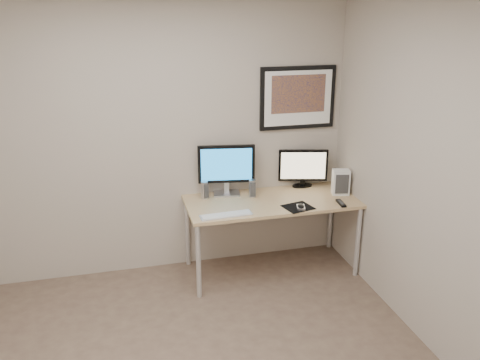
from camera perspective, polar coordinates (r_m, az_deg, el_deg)
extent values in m
plane|color=gray|center=(4.73, -9.27, 4.58)|extent=(3.60, 0.00, 3.60)
plane|color=gray|center=(3.79, 21.79, -0.26)|extent=(0.00, 3.40, 3.40)
cube|color=#916546|center=(4.77, 3.56, -2.44)|extent=(1.60, 0.70, 0.03)
cylinder|color=silver|center=(4.49, -4.68, -9.10)|extent=(0.04, 0.04, 0.70)
cylinder|color=silver|center=(5.04, -5.92, -5.83)|extent=(0.04, 0.04, 0.70)
cylinder|color=silver|center=(4.94, 13.08, -6.80)|extent=(0.04, 0.04, 0.70)
cylinder|color=silver|center=(5.44, 10.13, -4.07)|extent=(0.04, 0.04, 0.70)
cube|color=black|center=(4.94, 6.49, 9.15)|extent=(0.75, 0.03, 0.60)
cube|color=silver|center=(4.93, 6.56, 9.12)|extent=(0.67, 0.00, 0.52)
cube|color=#C6731B|center=(4.92, 6.59, 9.57)|extent=(0.54, 0.00, 0.36)
cube|color=#AFAFB4|center=(4.90, -1.51, -1.52)|extent=(0.27, 0.21, 0.02)
cube|color=#AFAFB4|center=(4.88, -1.52, -0.84)|extent=(0.05, 0.05, 0.11)
cube|color=black|center=(4.80, -1.54, 1.81)|extent=(0.54, 0.12, 0.37)
cube|color=#1467A3|center=(4.78, -1.49, 1.74)|extent=(0.48, 0.08, 0.31)
cube|color=black|center=(5.15, 7.00, -0.63)|extent=(0.23, 0.16, 0.02)
cube|color=black|center=(5.14, 7.01, -0.29)|extent=(0.05, 0.05, 0.05)
cube|color=black|center=(5.08, 7.09, 1.65)|extent=(0.48, 0.15, 0.32)
cube|color=beige|center=(5.07, 7.16, 1.60)|extent=(0.43, 0.11, 0.27)
cylinder|color=#AFAFB4|center=(4.79, -4.01, -1.12)|extent=(0.09, 0.09, 0.17)
cylinder|color=#AFAFB4|center=(4.81, 1.41, -0.94)|extent=(0.08, 0.08, 0.17)
cube|color=silver|center=(4.42, -1.58, -3.95)|extent=(0.46, 0.15, 0.02)
cube|color=black|center=(4.63, 6.53, -3.05)|extent=(0.29, 0.27, 0.00)
ellipsoid|color=black|center=(4.59, 6.85, -2.97)|extent=(0.09, 0.12, 0.04)
cube|color=black|center=(4.76, 11.27, -2.55)|extent=(0.06, 0.18, 0.02)
cube|color=silver|center=(4.97, 11.25, -0.23)|extent=(0.18, 0.15, 0.24)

